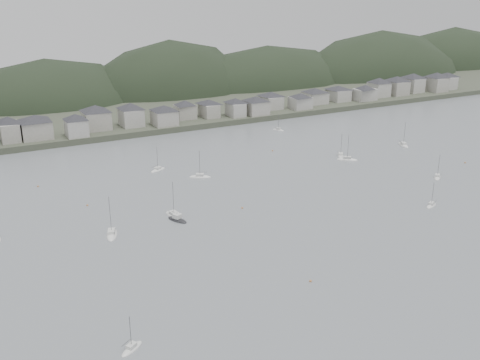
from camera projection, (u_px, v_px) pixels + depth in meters
ground at (383, 292)px, 134.37m from camera, size 900.00×900.00×0.00m
far_shore_land at (91, 93)px, 379.20m from camera, size 900.00×250.00×3.00m
forested_ridge at (110, 118)px, 364.32m from camera, size 851.55×103.94×102.57m
waterfront_town at (229, 105)px, 306.42m from camera, size 451.48×28.46×12.92m
moored_fleet at (241, 204)px, 188.63m from camera, size 233.60×176.02×13.40m
motor_launch_far at (177, 220)px, 175.72m from camera, size 5.78×8.46×3.90m
mooring_buoys at (224, 206)px, 186.87m from camera, size 183.80×110.83×0.70m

